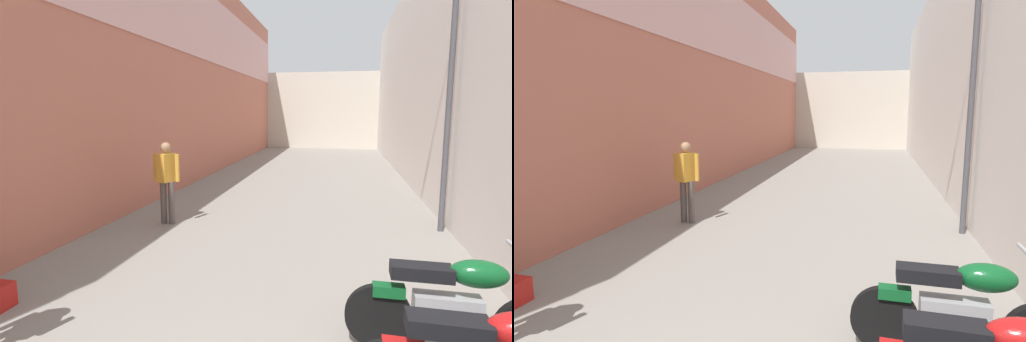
% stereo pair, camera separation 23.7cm
% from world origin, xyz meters
% --- Properties ---
extents(ground_plane, '(39.79, 39.79, 0.00)m').
position_xyz_m(ground_plane, '(0.00, 9.90, 0.00)').
color(ground_plane, gray).
extents(building_left, '(0.45, 23.79, 6.72)m').
position_xyz_m(building_left, '(-3.35, 11.85, 3.40)').
color(building_left, '#B76651').
rests_on(building_left, ground).
extents(building_right, '(0.45, 23.79, 6.23)m').
position_xyz_m(building_right, '(3.35, 11.89, 3.12)').
color(building_right, silver).
rests_on(building_right, ground).
extents(building_far_end, '(9.31, 2.00, 4.35)m').
position_xyz_m(building_far_end, '(0.00, 24.79, 2.17)').
color(building_far_end, beige).
rests_on(building_far_end, ground).
extents(motorcycle_fourth, '(1.85, 0.58, 1.04)m').
position_xyz_m(motorcycle_fourth, '(2.21, 3.43, 0.50)').
color(motorcycle_fourth, black).
rests_on(motorcycle_fourth, ground).
extents(pedestrian_further_down, '(0.52, 0.38, 1.57)m').
position_xyz_m(pedestrian_further_down, '(-2.04, 6.94, 0.92)').
color(pedestrian_further_down, '#564C47').
rests_on(pedestrian_further_down, ground).
extents(street_lamp, '(0.79, 0.18, 4.54)m').
position_xyz_m(street_lamp, '(2.91, 7.49, 2.67)').
color(street_lamp, '#47474C').
rests_on(street_lamp, ground).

